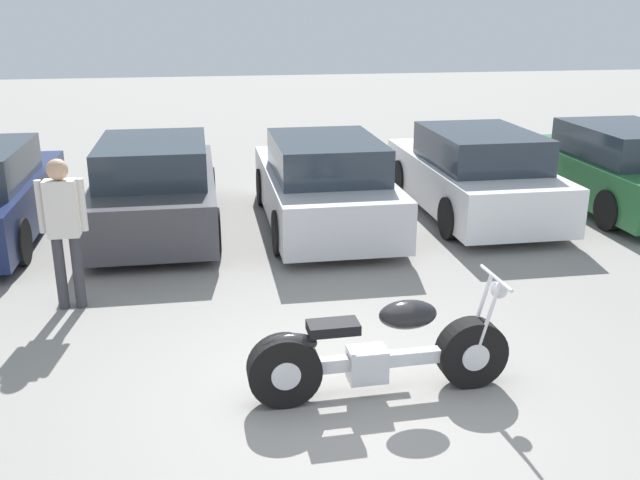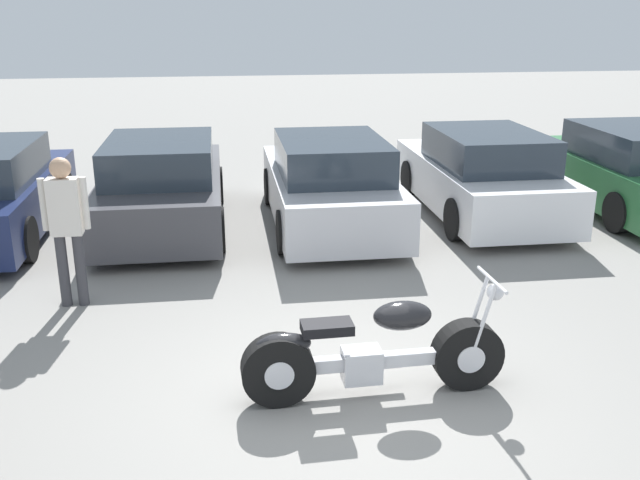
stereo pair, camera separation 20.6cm
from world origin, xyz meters
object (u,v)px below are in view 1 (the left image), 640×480
Objects in this scene: person_standing at (63,221)px; parked_car_green at (617,169)px; motorcycle at (377,353)px; parked_car_white at (474,174)px; parked_car_dark_grey at (156,187)px; parked_car_silver at (324,185)px.

parked_car_green is at bearing 19.17° from person_standing.
motorcycle is 0.56× the size of parked_car_white.
parked_car_dark_grey reaches higher than motorcycle.
parked_car_silver is at bearing -5.73° from parked_car_dark_grey.
parked_car_green is at bearing 44.32° from motorcycle.
person_standing is (-0.83, -2.93, 0.38)m from parked_car_dark_grey.
person_standing reaches higher than parked_car_silver.
parked_car_white is 6.64m from person_standing.
parked_car_green is (5.10, 0.28, 0.00)m from parked_car_silver.
parked_car_green is at bearing 3.14° from parked_car_silver.
person_standing is at bearing -160.83° from parked_car_green.
parked_car_silver is 1.00× the size of parked_car_white.
parked_car_dark_grey is 2.44× the size of person_standing.
person_standing reaches higher than parked_car_white.
parked_car_silver is at bearing 85.38° from motorcycle.
parked_car_dark_grey is 7.65m from parked_car_green.
parked_car_silver is at bearing -173.81° from parked_car_white.
parked_car_dark_grey is 3.07m from person_standing.
parked_car_silver is 1.00× the size of parked_car_green.
parked_car_white is (5.10, 0.02, 0.00)m from parked_car_dark_grey.
parked_car_dark_grey is at bearing 74.11° from person_standing.
parked_car_dark_grey is 1.00× the size of parked_car_green.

